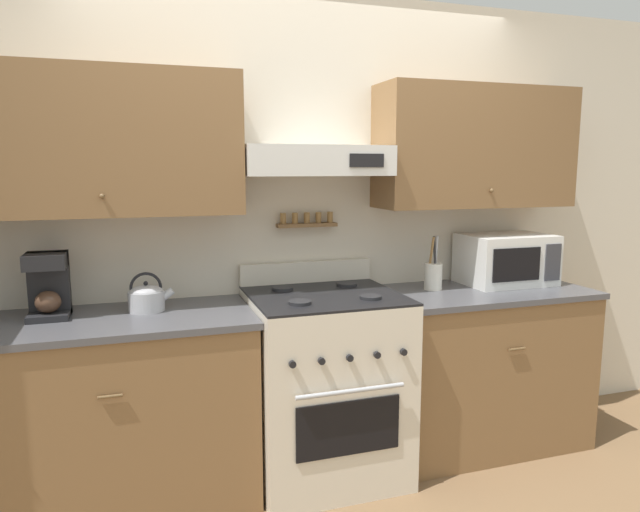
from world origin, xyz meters
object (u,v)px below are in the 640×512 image
coffee_maker (48,285)px  utensil_crock (433,275)px  tea_kettle (147,297)px  microwave (506,259)px  stove_range (325,384)px

coffee_maker → utensil_crock: bearing=-0.7°
tea_kettle → coffee_maker: coffee_maker is taller
microwave → utensil_crock: (-0.50, -0.02, -0.06)m
stove_range → coffee_maker: 1.44m
coffee_maker → microwave: coffee_maker is taller
coffee_maker → utensil_crock: utensil_crock is taller
coffee_maker → microwave: (2.50, -0.01, -0.00)m
coffee_maker → tea_kettle: bearing=-3.2°
stove_range → microwave: (1.19, 0.14, 0.58)m
stove_range → utensil_crock: bearing=10.1°
tea_kettle → microwave: microwave is taller
microwave → coffee_maker: bearing=179.8°
tea_kettle → utensil_crock: size_ratio=0.72×
stove_range → tea_kettle: bearing=171.9°
stove_range → coffee_maker: (-1.30, 0.15, 0.58)m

